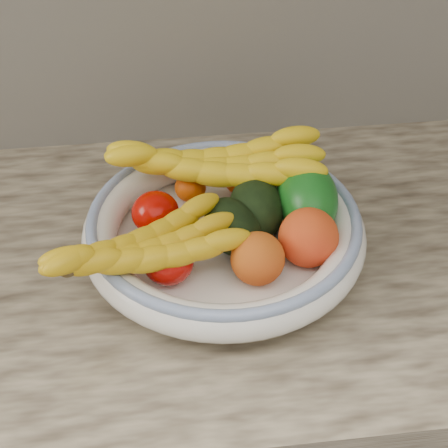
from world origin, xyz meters
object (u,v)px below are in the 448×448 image
fruit_bowl (224,230)px  green_mango (307,198)px  banana_bunch_front (144,253)px  banana_bunch_back (215,169)px

fruit_bowl → green_mango: bearing=11.4°
fruit_bowl → banana_bunch_front: banana_bunch_front is taller
green_mango → banana_bunch_back: (-0.12, 0.07, 0.01)m
banana_bunch_back → banana_bunch_front: 0.19m
green_mango → banana_bunch_front: (-0.23, -0.09, 0.01)m
fruit_bowl → banana_bunch_back: (-0.00, 0.09, 0.04)m
fruit_bowl → banana_bunch_back: banana_bunch_back is taller
banana_bunch_back → fruit_bowl: bearing=-82.7°
green_mango → banana_bunch_front: bearing=-158.2°
green_mango → banana_bunch_front: 0.25m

